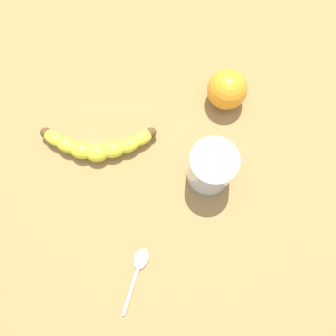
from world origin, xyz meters
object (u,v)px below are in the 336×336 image
Objects in this scene: banana at (98,146)px; teaspoon at (140,263)px; smoothie_glass at (211,168)px; orange_fruit at (227,90)px.

teaspoon is at bearing -68.79° from banana.
teaspoon is at bearing -29.53° from smoothie_glass.
teaspoon is (32.86, -11.10, -3.32)cm from orange_fruit.
smoothie_glass is at bearing -13.91° from banana.
teaspoon is (19.25, 10.97, -1.37)cm from banana.
orange_fruit is (-13.61, 22.07, 1.96)cm from banana.
smoothie_glass is at bearing -20.84° from teaspoon.
smoothie_glass is 20.27cm from teaspoon.
smoothie_glass is 0.82× the size of teaspoon.
smoothie_glass reaches higher than teaspoon.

